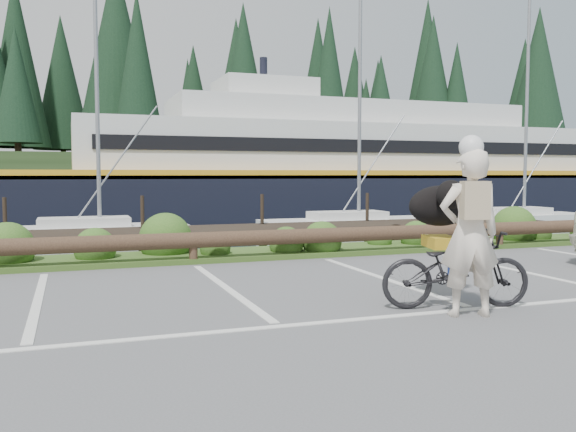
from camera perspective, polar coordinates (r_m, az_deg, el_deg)
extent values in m
plane|color=#525355|center=(7.25, -1.86, -9.58)|extent=(72.00, 72.00, 0.00)
plane|color=#19313D|center=(54.83, -17.43, 0.78)|extent=(160.00, 160.00, 0.00)
cube|color=#3D5B21|center=(12.31, -9.46, -3.77)|extent=(34.00, 1.60, 0.10)
imported|color=black|center=(8.00, 15.41, -4.82)|extent=(1.99, 1.13, 0.99)
imported|color=#F0E0CB|center=(7.53, 16.62, -1.56)|extent=(0.83, 0.65, 1.99)
ellipsoid|color=black|center=(8.49, 14.12, 0.94)|extent=(0.70, 1.04, 0.55)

